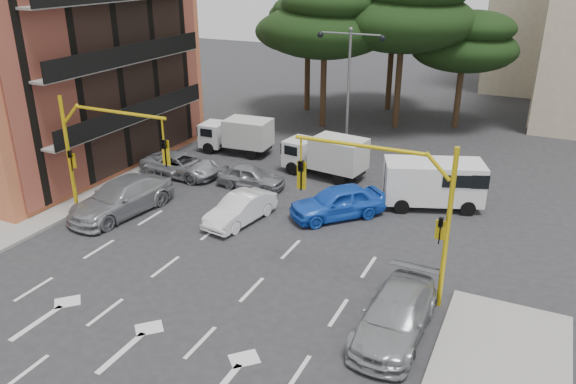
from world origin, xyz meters
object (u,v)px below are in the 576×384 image
Objects in this scene: car_silver_wagon at (122,197)px; signal_mast_left at (97,146)px; street_lamp_center at (349,71)px; van_white at (433,184)px; car_white_hatch at (240,209)px; car_silver_cross_a at (181,165)px; car_blue_compact at (337,202)px; box_truck_b at (325,156)px; car_silver_parked at (395,316)px; box_truck_a at (236,136)px; car_silver_cross_b at (251,177)px; signal_mast_right at (398,198)px.

signal_mast_left is at bearing -71.06° from car_silver_wagon.
van_white is (6.47, -5.29, -4.23)m from street_lamp_center.
car_silver_wagon is at bearing -82.51° from van_white.
car_white_hatch is 0.87× the size of car_silver_cross_a.
box_truck_b is (-2.62, 4.94, 0.40)m from car_blue_compact.
car_silver_cross_a is 0.98× the size of box_truck_b.
signal_mast_left reaches higher than car_silver_parked.
car_blue_compact is at bearing -97.42° from car_silver_cross_a.
signal_mast_left is 11.34m from car_blue_compact.
car_white_hatch is 7.54m from box_truck_b.
box_truck_a reaches higher than car_silver_cross_a.
car_white_hatch is at bearing -161.75° from car_silver_cross_b.
car_white_hatch is at bearing -74.51° from van_white.
signal_mast_left reaches higher than car_silver_cross_b.
signal_mast_right is 13.61m from signal_mast_left.
street_lamp_center is 18.63m from car_silver_parked.
box_truck_a is at bearing 86.12° from box_truck_b.
street_lamp_center is 12.07m from car_white_hatch.
car_silver_wagon reaches higher than car_white_hatch.
car_silver_cross_a is 5.02m from box_truck_a.
street_lamp_center reaches higher than car_blue_compact.
car_silver_cross_a is (-0.66, 6.89, -3.23)m from signal_mast_left.
car_blue_compact is at bearing -143.90° from box_truck_b.
car_silver_parked is 1.08× the size of box_truck_a.
signal_mast_right is 1.00× the size of signal_mast_left.
box_truck_a reaches higher than car_silver_cross_b.
car_silver_cross_b is 0.77× the size of box_truck_b.
signal_mast_right is at bearing -64.09° from street_lamp_center.
street_lamp_center is 2.08× the size of car_silver_cross_b.
signal_mast_left is at bearing 147.37° from car_silver_cross_b.
car_silver_cross_a is (-7.46, -7.12, -4.77)m from street_lamp_center.
car_silver_cross_b is 0.78× the size of van_white.
signal_mast_left is 1.25× the size of van_white.
box_truck_a is at bearing -170.81° from car_blue_compact.
signal_mast_left is 1.06× the size of car_silver_wagon.
van_white is at bearing 45.77° from car_white_hatch.
van_white is at bearing 92.20° from signal_mast_right.
car_silver_wagon is (-9.70, -4.04, 0.03)m from car_blue_compact.
car_silver_wagon is 5.49m from car_silver_cross_a.
street_lamp_center is 1.55× the size of car_silver_parked.
box_truck_a is 6.79m from box_truck_b.
street_lamp_center is (-6.80, 14.01, 1.54)m from signal_mast_right.
car_blue_compact is at bearing 41.46° from car_white_hatch.
signal_mast_right is at bearing -129.47° from car_silver_cross_b.
car_silver_parked is at bearing -9.23° from signal_mast_left.
car_silver_parked is 14.83m from box_truck_b.
car_silver_parked is at bearing -120.88° from car_silver_cross_a.
car_silver_cross_b is (4.52, 0.12, -0.02)m from car_silver_cross_a.
car_white_hatch is 4.34m from car_silver_cross_b.
car_blue_compact is (9.44, 5.46, -3.10)m from signal_mast_left.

